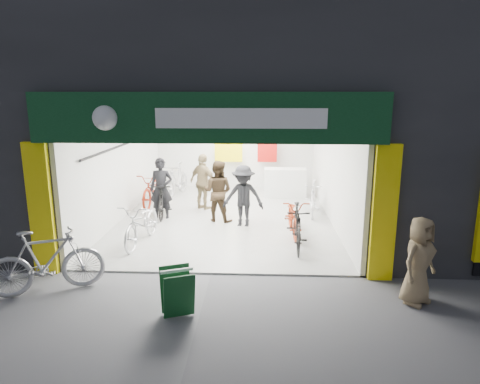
# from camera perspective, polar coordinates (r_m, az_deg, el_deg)

# --- Properties ---
(ground) EXTENTS (60.00, 60.00, 0.00)m
(ground) POSITION_cam_1_polar(r_m,az_deg,el_deg) (8.57, -3.92, -10.93)
(ground) COLOR #56565B
(ground) RESTS_ON ground
(building) EXTENTS (17.00, 10.27, 8.00)m
(building) POSITION_cam_1_polar(r_m,az_deg,el_deg) (12.80, 2.66, 16.76)
(building) COLOR #232326
(building) RESTS_ON ground
(bike_left_front) EXTENTS (0.89, 2.01, 1.03)m
(bike_left_front) POSITION_cam_1_polar(r_m,az_deg,el_deg) (10.29, -12.92, -4.06)
(bike_left_front) COLOR silver
(bike_left_front) RESTS_ON ground
(bike_left_midfront) EXTENTS (0.62, 1.77, 1.04)m
(bike_left_midfront) POSITION_cam_1_polar(r_m,az_deg,el_deg) (12.42, -10.14, -0.95)
(bike_left_midfront) COLOR black
(bike_left_midfront) RESTS_ON ground
(bike_left_midback) EXTENTS (0.87, 2.08, 1.06)m
(bike_left_midback) POSITION_cam_1_polar(r_m,az_deg,el_deg) (13.74, -11.34, 0.38)
(bike_left_midback) COLOR maroon
(bike_left_midback) RESTS_ON ground
(bike_left_back) EXTENTS (0.91, 2.00, 1.16)m
(bike_left_back) POSITION_cam_1_polar(r_m,az_deg,el_deg) (14.81, -8.44, 1.60)
(bike_left_back) COLOR #ACACB1
(bike_left_back) RESTS_ON ground
(bike_right_front) EXTENTS (0.52, 1.72, 1.03)m
(bike_right_front) POSITION_cam_1_polar(r_m,az_deg,el_deg) (9.79, 7.62, -4.70)
(bike_right_front) COLOR black
(bike_right_front) RESTS_ON ground
(bike_right_mid) EXTENTS (0.69, 1.83, 0.95)m
(bike_right_mid) POSITION_cam_1_polar(r_m,az_deg,el_deg) (10.78, 7.17, -3.24)
(bike_right_mid) COLOR #992A0D
(bike_right_mid) RESTS_ON ground
(bike_right_back) EXTENTS (0.72, 1.73, 1.01)m
(bike_right_back) POSITION_cam_1_polar(r_m,az_deg,el_deg) (12.59, 9.73, -0.83)
(bike_right_back) COLOR silver
(bike_right_back) RESTS_ON ground
(parked_bike) EXTENTS (2.01, 1.33, 1.18)m
(parked_bike) POSITION_cam_1_polar(r_m,az_deg,el_deg) (8.36, -24.38, -8.39)
(parked_bike) COLOR #A9A9AE
(parked_bike) RESTS_ON ground
(customer_a) EXTENTS (0.65, 0.44, 1.74)m
(customer_a) POSITION_cam_1_polar(r_m,az_deg,el_deg) (12.12, -10.45, 0.38)
(customer_a) COLOR black
(customer_a) RESTS_ON ground
(customer_b) EXTENTS (0.98, 0.85, 1.71)m
(customer_b) POSITION_cam_1_polar(r_m,az_deg,el_deg) (11.69, -2.98, 0.06)
(customer_b) COLOR #342617
(customer_b) RESTS_ON ground
(customer_c) EXTENTS (1.16, 0.78, 1.66)m
(customer_c) POSITION_cam_1_polar(r_m,az_deg,el_deg) (11.21, 0.44, -0.63)
(customer_c) COLOR black
(customer_c) RESTS_ON ground
(customer_d) EXTENTS (1.07, 0.92, 1.73)m
(customer_d) POSITION_cam_1_polar(r_m,az_deg,el_deg) (12.91, -4.92, 1.29)
(customer_d) COLOR olive
(customer_d) RESTS_ON ground
(pedestrian_near) EXTENTS (0.87, 0.84, 1.51)m
(pedestrian_near) POSITION_cam_1_polar(r_m,az_deg,el_deg) (7.80, 22.73, -8.46)
(pedestrian_near) COLOR #88714F
(pedestrian_near) RESTS_ON ground
(sandwich_board) EXTENTS (0.64, 0.65, 0.76)m
(sandwich_board) POSITION_cam_1_polar(r_m,az_deg,el_deg) (7.02, -8.35, -12.93)
(sandwich_board) COLOR #10421C
(sandwich_board) RESTS_ON ground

